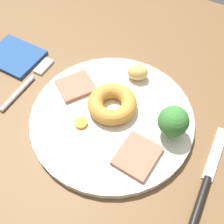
{
  "coord_description": "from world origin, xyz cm",
  "views": [
    {
      "loc": [
        12.74,
        -27.2,
        46.0
      ],
      "look_at": [
        -1.07,
        -2.33,
        6.0
      ],
      "focal_mm": 45.22,
      "sensor_mm": 36.0,
      "label": 1
    }
  ],
  "objects_px": {
    "broccoli_floret": "(173,122)",
    "knife": "(206,183)",
    "meat_slice_under": "(74,88)",
    "yorkshire_pudding": "(112,104)",
    "carrot_coin_front": "(81,123)",
    "fork": "(29,81)",
    "meat_slice_main": "(137,156)",
    "roast_potato_left": "(137,72)",
    "dinner_plate": "(112,117)",
    "folded_napkin": "(14,56)"
  },
  "relations": [
    {
      "from": "folded_napkin",
      "to": "meat_slice_main",
      "type": "bearing_deg",
      "value": -15.21
    },
    {
      "from": "knife",
      "to": "folded_napkin",
      "type": "bearing_deg",
      "value": 78.22
    },
    {
      "from": "meat_slice_under",
      "to": "broccoli_floret",
      "type": "distance_m",
      "value": 0.2
    },
    {
      "from": "meat_slice_main",
      "to": "yorkshire_pudding",
      "type": "relative_size",
      "value": 0.79
    },
    {
      "from": "dinner_plate",
      "to": "meat_slice_main",
      "type": "height_order",
      "value": "meat_slice_main"
    },
    {
      "from": "yorkshire_pudding",
      "to": "fork",
      "type": "xyz_separation_m",
      "value": [
        -0.18,
        -0.02,
        -0.02
      ]
    },
    {
      "from": "broccoli_floret",
      "to": "fork",
      "type": "relative_size",
      "value": 0.39
    },
    {
      "from": "yorkshire_pudding",
      "to": "carrot_coin_front",
      "type": "relative_size",
      "value": 3.88
    },
    {
      "from": "carrot_coin_front",
      "to": "meat_slice_main",
      "type": "bearing_deg",
      "value": -4.8
    },
    {
      "from": "fork",
      "to": "folded_napkin",
      "type": "distance_m",
      "value": 0.08
    },
    {
      "from": "knife",
      "to": "yorkshire_pudding",
      "type": "bearing_deg",
      "value": 73.58
    },
    {
      "from": "meat_slice_main",
      "to": "knife",
      "type": "bearing_deg",
      "value": 8.42
    },
    {
      "from": "meat_slice_main",
      "to": "carrot_coin_front",
      "type": "height_order",
      "value": "meat_slice_main"
    },
    {
      "from": "dinner_plate",
      "to": "meat_slice_under",
      "type": "height_order",
      "value": "meat_slice_under"
    },
    {
      "from": "meat_slice_main",
      "to": "meat_slice_under",
      "type": "bearing_deg",
      "value": 157.1
    },
    {
      "from": "fork",
      "to": "knife",
      "type": "distance_m",
      "value": 0.38
    },
    {
      "from": "roast_potato_left",
      "to": "fork",
      "type": "relative_size",
      "value": 0.26
    },
    {
      "from": "roast_potato_left",
      "to": "folded_napkin",
      "type": "distance_m",
      "value": 0.27
    },
    {
      "from": "yorkshire_pudding",
      "to": "broccoli_floret",
      "type": "xyz_separation_m",
      "value": [
        0.11,
        0.0,
        0.02
      ]
    },
    {
      "from": "meat_slice_under",
      "to": "folded_napkin",
      "type": "distance_m",
      "value": 0.17
    },
    {
      "from": "yorkshire_pudding",
      "to": "folded_napkin",
      "type": "height_order",
      "value": "yorkshire_pudding"
    },
    {
      "from": "yorkshire_pudding",
      "to": "folded_napkin",
      "type": "xyz_separation_m",
      "value": [
        -0.25,
        0.03,
        -0.02
      ]
    },
    {
      "from": "dinner_plate",
      "to": "meat_slice_main",
      "type": "bearing_deg",
      "value": -34.66
    },
    {
      "from": "yorkshire_pudding",
      "to": "carrot_coin_front",
      "type": "distance_m",
      "value": 0.06
    },
    {
      "from": "roast_potato_left",
      "to": "yorkshire_pudding",
      "type": "bearing_deg",
      "value": -93.82
    },
    {
      "from": "broccoli_floret",
      "to": "knife",
      "type": "relative_size",
      "value": 0.32
    },
    {
      "from": "knife",
      "to": "fork",
      "type": "bearing_deg",
      "value": 82.71
    },
    {
      "from": "carrot_coin_front",
      "to": "folded_napkin",
      "type": "relative_size",
      "value": 0.21
    },
    {
      "from": "knife",
      "to": "folded_napkin",
      "type": "relative_size",
      "value": 1.69
    },
    {
      "from": "meat_slice_main",
      "to": "carrot_coin_front",
      "type": "xyz_separation_m",
      "value": [
        -0.11,
        0.01,
        -0.0
      ]
    },
    {
      "from": "roast_potato_left",
      "to": "fork",
      "type": "height_order",
      "value": "roast_potato_left"
    },
    {
      "from": "meat_slice_main",
      "to": "broccoli_floret",
      "type": "bearing_deg",
      "value": 67.26
    },
    {
      "from": "carrot_coin_front",
      "to": "knife",
      "type": "relative_size",
      "value": 0.12
    },
    {
      "from": "dinner_plate",
      "to": "broccoli_floret",
      "type": "xyz_separation_m",
      "value": [
        0.1,
        0.02,
        0.04
      ]
    },
    {
      "from": "yorkshire_pudding",
      "to": "knife",
      "type": "bearing_deg",
      "value": -14.11
    },
    {
      "from": "folded_napkin",
      "to": "knife",
      "type": "bearing_deg",
      "value": -9.47
    },
    {
      "from": "fork",
      "to": "meat_slice_under",
      "type": "bearing_deg",
      "value": -78.09
    },
    {
      "from": "meat_slice_under",
      "to": "roast_potato_left",
      "type": "distance_m",
      "value": 0.12
    },
    {
      "from": "yorkshire_pudding",
      "to": "meat_slice_under",
      "type": "bearing_deg",
      "value": 176.68
    },
    {
      "from": "dinner_plate",
      "to": "broccoli_floret",
      "type": "height_order",
      "value": "broccoli_floret"
    },
    {
      "from": "meat_slice_main",
      "to": "broccoli_floret",
      "type": "relative_size",
      "value": 1.15
    },
    {
      "from": "meat_slice_main",
      "to": "folded_napkin",
      "type": "height_order",
      "value": "meat_slice_main"
    },
    {
      "from": "broccoli_floret",
      "to": "fork",
      "type": "distance_m",
      "value": 0.29
    },
    {
      "from": "fork",
      "to": "yorkshire_pudding",
      "type": "bearing_deg",
      "value": -85.26
    },
    {
      "from": "broccoli_floret",
      "to": "knife",
      "type": "distance_m",
      "value": 0.11
    },
    {
      "from": "dinner_plate",
      "to": "folded_napkin",
      "type": "relative_size",
      "value": 2.64
    },
    {
      "from": "meat_slice_under",
      "to": "roast_potato_left",
      "type": "relative_size",
      "value": 1.62
    },
    {
      "from": "broccoli_floret",
      "to": "meat_slice_under",
      "type": "bearing_deg",
      "value": 179.42
    },
    {
      "from": "meat_slice_main",
      "to": "fork",
      "type": "distance_m",
      "value": 0.27
    },
    {
      "from": "carrot_coin_front",
      "to": "fork",
      "type": "distance_m",
      "value": 0.16
    }
  ]
}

